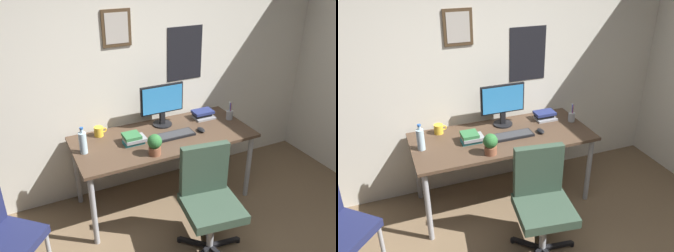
% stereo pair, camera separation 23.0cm
% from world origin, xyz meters
% --- Properties ---
extents(wall_back, '(4.40, 0.10, 2.60)m').
position_xyz_m(wall_back, '(0.00, 2.15, 1.30)').
color(wall_back, silver).
rests_on(wall_back, ground_plane).
extents(desk, '(1.76, 0.77, 0.76)m').
position_xyz_m(desk, '(0.06, 1.68, 0.68)').
color(desk, '#4C3828').
rests_on(desk, ground_plane).
extents(office_chair, '(0.57, 0.57, 0.95)m').
position_xyz_m(office_chair, '(0.13, 0.93, 0.53)').
color(office_chair, '#334738').
rests_on(office_chair, ground_plane).
extents(side_chair, '(0.59, 0.59, 0.88)m').
position_xyz_m(side_chair, '(-1.48, 1.24, 0.50)').
color(side_chair, '#1E234C').
rests_on(side_chair, ground_plane).
extents(monitor, '(0.46, 0.20, 0.43)m').
position_xyz_m(monitor, '(0.15, 1.91, 0.99)').
color(monitor, black).
rests_on(monitor, desk).
extents(keyboard, '(0.43, 0.15, 0.03)m').
position_xyz_m(keyboard, '(0.13, 1.63, 0.77)').
color(keyboard, black).
rests_on(keyboard, desk).
extents(computer_mouse, '(0.06, 0.11, 0.04)m').
position_xyz_m(computer_mouse, '(0.43, 1.61, 0.77)').
color(computer_mouse, black).
rests_on(computer_mouse, desk).
extents(water_bottle, '(0.07, 0.07, 0.25)m').
position_xyz_m(water_bottle, '(-0.72, 1.69, 0.86)').
color(water_bottle, silver).
rests_on(water_bottle, desk).
extents(coffee_mug_near, '(0.13, 0.09, 0.10)m').
position_xyz_m(coffee_mug_near, '(-0.51, 1.95, 0.80)').
color(coffee_mug_near, yellow).
rests_on(coffee_mug_near, desk).
extents(potted_plant, '(0.13, 0.13, 0.20)m').
position_xyz_m(potted_plant, '(-0.16, 1.40, 0.86)').
color(potted_plant, brown).
rests_on(potted_plant, desk).
extents(pen_cup, '(0.07, 0.07, 0.20)m').
position_xyz_m(pen_cup, '(0.85, 1.73, 0.81)').
color(pen_cup, '#9EA0A5').
rests_on(pen_cup, desk).
extents(book_stack_left, '(0.22, 0.17, 0.08)m').
position_xyz_m(book_stack_left, '(0.61, 1.88, 0.80)').
color(book_stack_left, gray).
rests_on(book_stack_left, desk).
extents(book_stack_right, '(0.21, 0.17, 0.09)m').
position_xyz_m(book_stack_right, '(-0.26, 1.67, 0.80)').
color(book_stack_right, '#26727A').
rests_on(book_stack_right, desk).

